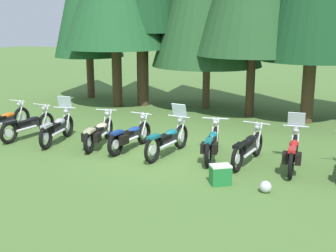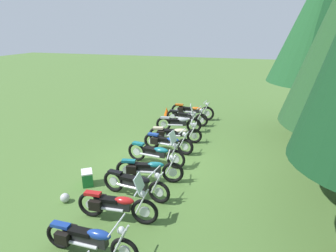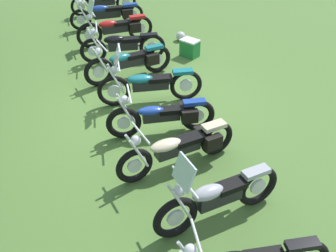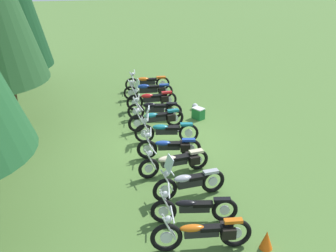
{
  "view_description": "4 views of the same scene",
  "coord_description": "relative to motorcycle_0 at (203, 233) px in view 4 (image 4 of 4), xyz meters",
  "views": [
    {
      "loc": [
        4.81,
        -11.2,
        3.74
      ],
      "look_at": [
        -0.1,
        0.28,
        0.76
      ],
      "focal_mm": 48.06,
      "sensor_mm": 36.0,
      "label": 1
    },
    {
      "loc": [
        9.27,
        3.22,
        4.82
      ],
      "look_at": [
        -1.55,
        -0.09,
        0.98
      ],
      "focal_mm": 31.3,
      "sensor_mm": 36.0,
      "label": 2
    },
    {
      "loc": [
        -7.81,
        1.85,
        4.93
      ],
      "look_at": [
        -1.76,
        0.06,
        0.57
      ],
      "focal_mm": 45.06,
      "sensor_mm": 36.0,
      "label": 3
    },
    {
      "loc": [
        -14.07,
        2.01,
        6.84
      ],
      "look_at": [
        -0.62,
        -0.03,
        0.93
      ],
      "focal_mm": 46.53,
      "sensor_mm": 36.0,
      "label": 4
    }
  ],
  "objects": [
    {
      "name": "motorcycle_3",
      "position": [
        3.67,
        0.05,
        -0.03
      ],
      "size": [
        0.87,
        2.31,
        0.99
      ],
      "rotation": [
        0.0,
        0.0,
        1.77
      ],
      "color": "black",
      "rests_on": "ground_plane"
    },
    {
      "name": "motorcycle_7",
      "position": [
        8.19,
        0.17,
        -0.01
      ],
      "size": [
        0.75,
        2.23,
        1.0
      ],
      "rotation": [
        0.0,
        0.0,
        1.46
      ],
      "color": "black",
      "rests_on": "ground_plane"
    },
    {
      "name": "motorcycle_0",
      "position": [
        0.0,
        0.0,
        0.0
      ],
      "size": [
        0.7,
        2.43,
        1.04
      ],
      "rotation": [
        0.0,
        0.0,
        1.52
      ],
      "color": "black",
      "rests_on": "ground_plane"
    },
    {
      "name": "motorcycle_4",
      "position": [
        4.71,
        0.05,
        -0.03
      ],
      "size": [
        0.72,
        2.16,
        1.0
      ],
      "rotation": [
        0.0,
        0.0,
        1.46
      ],
      "color": "black",
      "rests_on": "ground_plane"
    },
    {
      "name": "motorcycle_9",
      "position": [
        10.66,
        0.09,
        -0.02
      ],
      "size": [
        0.76,
        2.28,
        0.98
      ],
      "rotation": [
        0.0,
        0.0,
        1.57
      ],
      "color": "black",
      "rests_on": "ground_plane"
    },
    {
      "name": "dropped_helmet",
      "position": [
        9.03,
        -1.71,
        -0.32
      ],
      "size": [
        0.27,
        0.27,
        0.27
      ],
      "primitive_type": "sphere",
      "color": "silver",
      "rests_on": "ground_plane"
    },
    {
      "name": "motorcycle_6",
      "position": [
        7.18,
        0.17,
        -0.01
      ],
      "size": [
        0.82,
        2.23,
        1.01
      ],
      "rotation": [
        0.0,
        0.0,
        1.75
      ],
      "color": "black",
      "rests_on": "ground_plane"
    },
    {
      "name": "motorcycle_1",
      "position": [
        1.08,
        0.01,
        -0.03
      ],
      "size": [
        0.75,
        2.27,
        1.0
      ],
      "rotation": [
        0.0,
        0.0,
        1.46
      ],
      "color": "black",
      "rests_on": "ground_plane"
    },
    {
      "name": "traffic_cone",
      "position": [
        -0.22,
        -1.5,
        -0.22
      ],
      "size": [
        0.32,
        0.32,
        0.48
      ],
      "primitive_type": "cone",
      "color": "#EA590F",
      "rests_on": "ground_plane"
    },
    {
      "name": "motorcycle_5",
      "position": [
        5.95,
        0.02,
        0.02
      ],
      "size": [
        0.71,
        2.31,
        1.37
      ],
      "rotation": [
        0.0,
        0.0,
        1.45
      ],
      "color": "black",
      "rests_on": "ground_plane"
    },
    {
      "name": "motorcycle_2",
      "position": [
        2.28,
        -0.09,
        0.01
      ],
      "size": [
        0.74,
        2.18,
        1.37
      ],
      "rotation": [
        0.0,
        0.0,
        1.75
      ],
      "color": "black",
      "rests_on": "ground_plane"
    },
    {
      "name": "motorcycle_8",
      "position": [
        9.35,
        0.1,
        0.01
      ],
      "size": [
        0.66,
        2.21,
        1.37
      ],
      "rotation": [
        0.0,
        0.0,
        1.65
      ],
      "color": "black",
      "rests_on": "ground_plane"
    },
    {
      "name": "motorcycle_10",
      "position": [
        11.85,
        0.07,
        -0.02
      ],
      "size": [
        0.74,
        2.16,
        0.99
      ],
      "rotation": [
        0.0,
        0.0,
        1.54
      ],
      "color": "black",
      "rests_on": "ground_plane"
    },
    {
      "name": "picnic_cooler",
      "position": [
        7.96,
        -1.62,
        -0.22
      ],
      "size": [
        0.57,
        0.54,
        0.47
      ],
      "color": "#1E7233",
      "rests_on": "ground_plane"
    },
    {
      "name": "ground_plane",
      "position": [
        5.9,
        0.07,
        -0.46
      ],
      "size": [
        80.0,
        80.0,
        0.0
      ],
      "primitive_type": "plane",
      "color": "#4C7033"
    }
  ]
}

